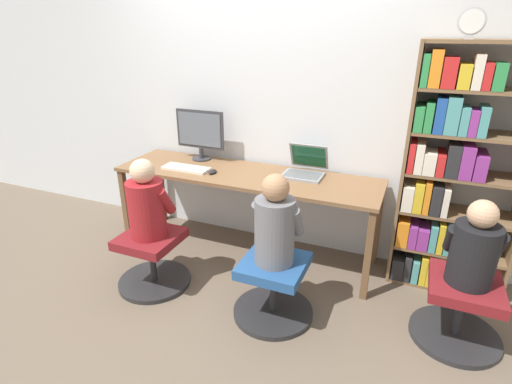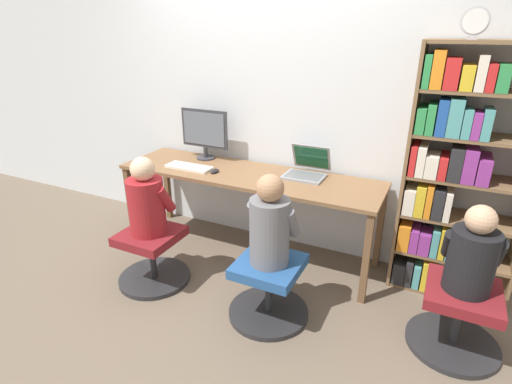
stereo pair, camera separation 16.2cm
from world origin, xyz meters
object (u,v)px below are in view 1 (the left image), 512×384
object	(u,v)px
office_chair_side	(460,310)
office_chair_right	(273,288)
keyboard	(186,168)
desk_clock	(472,22)
laptop	(305,169)
desktop_monitor	(200,133)
person_at_monitor	(146,203)
bookshelf	(448,174)
person_near_shelf	(475,248)
office_chair_left	(153,259)
person_at_laptop	(275,224)

from	to	relation	value
office_chair_side	office_chair_right	bearing A→B (deg)	-168.56
keyboard	desk_clock	bearing A→B (deg)	4.99
laptop	office_chair_right	bearing A→B (deg)	-86.20
office_chair_right	desktop_monitor	bearing A→B (deg)	139.61
person_at_monitor	bookshelf	size ratio (longest dim) A/B	0.33
office_chair_right	person_near_shelf	size ratio (longest dim) A/B	1.03
laptop	person_near_shelf	bearing A→B (deg)	-26.70
desktop_monitor	laptop	size ratio (longest dim) A/B	1.36
laptop	office_chair_right	xyz separation A→B (m)	(0.06, -0.87, -0.59)
bookshelf	person_near_shelf	bearing A→B (deg)	-74.08
bookshelf	desk_clock	xyz separation A→B (m)	(-0.04, -0.08, 1.00)
desktop_monitor	laptop	bearing A→B (deg)	-1.95
keyboard	office_chair_left	world-z (taller)	keyboard
desktop_monitor	keyboard	distance (m)	0.39
office_chair_left	desk_clock	bearing A→B (deg)	21.83
person_at_monitor	person_near_shelf	world-z (taller)	person_at_monitor
person_at_laptop	bookshelf	xyz separation A→B (m)	(1.01, 0.85, 0.21)
desktop_monitor	keyboard	xyz separation A→B (m)	(0.02, -0.30, -0.24)
keyboard	bookshelf	distance (m)	2.07
office_chair_right	office_chair_side	bearing A→B (deg)	11.44
person_at_laptop	office_chair_left	bearing A→B (deg)	-178.72
keyboard	person_at_monitor	distance (m)	0.62
office_chair_left	desk_clock	size ratio (longest dim) A/B	3.08
desktop_monitor	office_chair_side	world-z (taller)	desktop_monitor
laptop	person_at_monitor	distance (m)	1.30
keyboard	desk_clock	world-z (taller)	desk_clock
laptop	office_chair_right	distance (m)	1.05
laptop	office_chair_right	world-z (taller)	laptop
desktop_monitor	office_chair_side	bearing A→B (deg)	-16.44
desktop_monitor	person_near_shelf	xyz separation A→B (m)	(2.24, -0.66, -0.33)
keyboard	person_at_laptop	bearing A→B (deg)	-29.78
keyboard	person_at_monitor	bearing A→B (deg)	-86.66
keyboard	person_near_shelf	world-z (taller)	person_near_shelf
office_chair_side	laptop	bearing A→B (deg)	153.16
bookshelf	office_chair_right	bearing A→B (deg)	-139.76
laptop	office_chair_right	size ratio (longest dim) A/B	0.62
person_at_laptop	person_near_shelf	world-z (taller)	person_at_laptop
keyboard	office_chair_right	xyz separation A→B (m)	(1.04, -0.60, -0.55)
person_at_laptop	desk_clock	world-z (taller)	desk_clock
office_chair_right	desk_clock	world-z (taller)	desk_clock
bookshelf	desk_clock	size ratio (longest dim) A/B	9.94
keyboard	person_near_shelf	size ratio (longest dim) A/B	0.75
bookshelf	desktop_monitor	bearing A→B (deg)	178.68
person_at_monitor	office_chair_side	bearing A→B (deg)	6.61
bookshelf	office_chair_side	size ratio (longest dim) A/B	3.23
keyboard	office_chair_right	bearing A→B (deg)	-29.96
person_at_laptop	bookshelf	size ratio (longest dim) A/B	0.34
office_chair_left	office_chair_right	distance (m)	1.00
office_chair_left	desk_clock	distance (m)	2.72
laptop	office_chair_left	size ratio (longest dim) A/B	0.62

